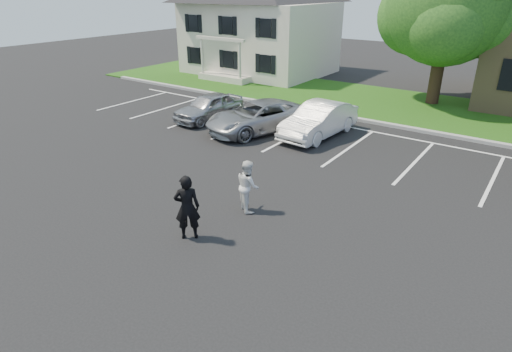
{
  "coord_description": "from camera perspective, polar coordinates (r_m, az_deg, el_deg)",
  "views": [
    {
      "loc": [
        6.68,
        -8.47,
        6.48
      ],
      "look_at": [
        0.0,
        1.0,
        1.25
      ],
      "focal_mm": 30.0,
      "sensor_mm": 36.0,
      "label": 1
    }
  ],
  "objects": [
    {
      "name": "ground_plane",
      "position": [
        12.58,
        -2.64,
        -6.73
      ],
      "size": [
        90.0,
        90.0,
        0.0
      ],
      "primitive_type": "plane",
      "color": "black",
      "rests_on": "ground"
    },
    {
      "name": "tree",
      "position": [
        26.85,
        24.5,
        19.88
      ],
      "size": [
        7.8,
        7.2,
        8.8
      ],
      "color": "black",
      "rests_on": "ground"
    },
    {
      "name": "house",
      "position": [
        34.69,
        0.56,
        19.92
      ],
      "size": [
        10.3,
        9.22,
        7.6
      ],
      "color": "#BDB49E",
      "rests_on": "ground"
    },
    {
      "name": "car_silver_west",
      "position": [
        22.42,
        -6.27,
        9.17
      ],
      "size": [
        2.01,
        4.15,
        1.36
      ],
      "primitive_type": "imported",
      "rotation": [
        0.0,
        0.0,
        -0.1
      ],
      "color": "#A8A9AD",
      "rests_on": "ground"
    },
    {
      "name": "car_white_sedan",
      "position": [
        19.96,
        8.39,
        7.39
      ],
      "size": [
        1.94,
        4.72,
        1.52
      ],
      "primitive_type": "imported",
      "rotation": [
        0.0,
        0.0,
        -0.07
      ],
      "color": "silver",
      "rests_on": "ground"
    },
    {
      "name": "curb",
      "position": [
        22.46,
        16.52,
        6.72
      ],
      "size": [
        40.0,
        0.3,
        0.15
      ],
      "primitive_type": "cube",
      "color": "gray",
      "rests_on": "ground"
    },
    {
      "name": "man_black_suit",
      "position": [
        11.75,
        -9.17,
        -4.15
      ],
      "size": [
        0.81,
        0.8,
        1.89
      ],
      "primitive_type": "imported",
      "rotation": [
        0.0,
        0.0,
        3.89
      ],
      "color": "black",
      "rests_on": "ground"
    },
    {
      "name": "stall_lines",
      "position": [
        19.32,
        17.29,
        3.59
      ],
      "size": [
        34.0,
        5.36,
        0.01
      ],
      "color": "white",
      "rests_on": "ground"
    },
    {
      "name": "grass_strip",
      "position": [
        26.17,
        19.53,
        8.66
      ],
      "size": [
        44.0,
        8.0,
        0.08
      ],
      "primitive_type": "cube",
      "color": "#21490D",
      "rests_on": "ground"
    },
    {
      "name": "car_silver_minivan",
      "position": [
        20.44,
        0.28,
        7.91
      ],
      "size": [
        4.0,
        5.64,
        1.43
      ],
      "primitive_type": "imported",
      "rotation": [
        0.0,
        0.0,
        -0.35
      ],
      "color": "#96989D",
      "rests_on": "ground"
    },
    {
      "name": "man_white_shirt",
      "position": [
        13.12,
        -1.09,
        -1.28
      ],
      "size": [
        1.01,
        0.97,
        1.64
      ],
      "primitive_type": "imported",
      "rotation": [
        0.0,
        0.0,
        2.51
      ],
      "color": "silver",
      "rests_on": "ground"
    }
  ]
}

